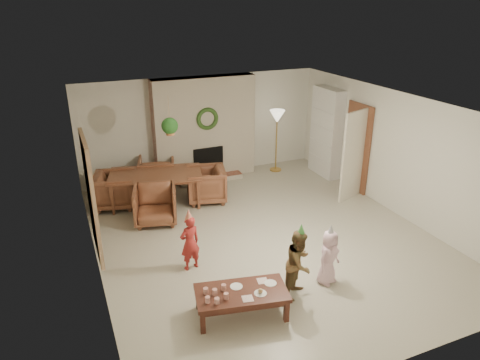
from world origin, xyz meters
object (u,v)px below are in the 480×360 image
child_plaid (299,263)px  coffee_table_top (241,293)px  dining_table (156,189)px  dining_chair_far (157,173)px  dining_chair_left (115,190)px  dining_chair_right (206,184)px  dining_chair_near (155,205)px  child_red (190,243)px  child_pink (329,257)px

child_plaid → coffee_table_top: bearing=149.9°
dining_table → dining_chair_far: 0.87m
dining_chair_left → dining_chair_right: 1.95m
child_plaid → dining_chair_near: bearing=78.1°
dining_table → child_red: child_red is taller
dining_chair_right → coffee_table_top: (-0.80, -3.85, -0.02)m
dining_table → dining_chair_far: dining_chair_far is taller
dining_chair_right → child_plaid: size_ratio=0.78×
dining_chair_right → child_pink: size_ratio=0.93×
dining_chair_near → coffee_table_top: bearing=-67.6°
dining_chair_near → dining_chair_left: 1.23m
dining_table → coffee_table_top: 4.12m
child_red → child_plaid: bearing=122.9°
coffee_table_top → child_plaid: size_ratio=1.20×
child_pink → dining_chair_far: bearing=86.8°
dining_chair_far → dining_chair_left: size_ratio=1.00×
dining_chair_near → child_plaid: 3.48m
dining_chair_right → child_red: size_ratio=0.88×
coffee_table_top → dining_chair_right: bearing=89.8°
dining_table → dining_chair_right: size_ratio=2.34×
dining_chair_left → dining_chair_right: (1.89, -0.48, 0.00)m
coffee_table_top → child_plaid: 1.00m
coffee_table_top → child_red: bearing=114.1°
dining_table → dining_chair_near: size_ratio=2.34×
dining_chair_right → child_red: (-1.11, -2.43, 0.10)m
coffee_table_top → child_pink: bearing=18.6°
coffee_table_top → dining_chair_left: bearing=115.7°
dining_chair_near → child_plaid: bearing=-51.1°
dining_chair_near → dining_chair_left: bearing=135.0°
dining_chair_near → dining_chair_left: size_ratio=1.00×
dining_chair_left → child_red: (0.78, -2.92, 0.10)m
dining_chair_far → dining_chair_near: bearing=90.0°
child_plaid → dining_chair_left: bearing=79.7°
dining_chair_far → dining_chair_right: same height
dining_chair_right → child_plaid: 3.74m
child_red → coffee_table_top: bearing=90.6°
dining_table → dining_chair_right: dining_chair_right is taller
dining_chair_left → child_plaid: (2.08, -4.22, 0.16)m
dining_chair_near → child_pink: (2.03, -3.08, 0.07)m
child_red → child_pink: bearing=135.0°
dining_chair_near → dining_chair_far: size_ratio=1.00×
dining_chair_left → child_red: child_red is taller
child_plaid → child_pink: 0.59m
dining_chair_near → dining_chair_left: same height
child_red → dining_chair_right: bearing=-126.6°
dining_chair_left → child_plaid: bearing=-139.5°
dining_chair_far → child_plaid: bearing=116.2°
dining_table → child_pink: child_pink is taller
dining_chair_left → child_plaid: size_ratio=0.78×
dining_chair_left → child_red: bearing=-150.8°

